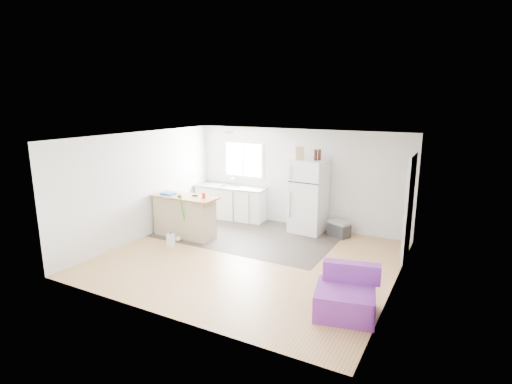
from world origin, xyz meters
TOP-DOWN VIEW (x-y plane):
  - room at (0.00, 0.00)m, footprint 5.51×5.01m
  - vinyl_zone at (-0.73, 1.25)m, footprint 4.05×2.50m
  - window at (-1.55, 2.49)m, footprint 1.18×0.06m
  - interior_door at (2.72, 1.55)m, footprint 0.11×0.92m
  - ceiling_fixture at (-1.20, 1.20)m, footprint 0.30×0.30m
  - kitchen_cabinets at (-1.78, 2.20)m, footprint 1.98×0.74m
  - peninsula at (-1.95, 0.46)m, footprint 1.56×0.60m
  - refrigerator at (0.42, 2.12)m, footprint 0.80×0.76m
  - cooler at (1.19, 2.12)m, footprint 0.57×0.49m
  - purple_seat at (2.28, -1.15)m, footprint 1.00×0.97m
  - cleaner_jug at (-1.79, -0.24)m, footprint 0.16×0.12m
  - mop at (-1.83, 0.13)m, footprint 0.20×0.32m
  - red_cup at (-1.42, 0.49)m, footprint 0.08×0.08m
  - blue_tray at (-2.35, 0.41)m, footprint 0.31×0.23m
  - tool_a at (-1.70, 0.55)m, footprint 0.15×0.10m
  - tool_b at (-1.94, 0.31)m, footprint 0.10×0.05m
  - cardboard_box at (0.20, 2.06)m, footprint 0.22×0.17m
  - bottle_left at (0.58, 2.07)m, footprint 0.09×0.09m
  - bottle_right at (0.65, 2.13)m, footprint 0.07×0.07m

SIDE VIEW (x-z plane):
  - vinyl_zone at x=-0.73m, z-range 0.00..0.00m
  - cleaner_jug at x=-1.79m, z-range -0.02..0.31m
  - cooler at x=1.19m, z-range 0.00..0.37m
  - mop at x=-1.83m, z-range -0.33..0.79m
  - purple_seat at x=2.28m, z-range -0.09..0.60m
  - kitchen_cabinets at x=-1.78m, z-range -0.13..1.01m
  - peninsula at x=-1.95m, z-range 0.01..0.96m
  - refrigerator at x=0.42m, z-range 0.00..1.73m
  - tool_b at x=-1.94m, z-range 0.96..0.98m
  - tool_a at x=-1.70m, z-range 0.96..0.99m
  - blue_tray at x=-2.35m, z-range 0.96..0.99m
  - interior_door at x=2.72m, z-range -0.03..2.07m
  - red_cup at x=-1.42m, z-range 0.96..1.08m
  - room at x=0.00m, z-range -0.01..2.41m
  - window at x=-1.55m, z-range 1.06..2.04m
  - bottle_left at x=0.58m, z-range 1.73..1.98m
  - bottle_right at x=0.65m, z-range 1.73..1.98m
  - cardboard_box at x=0.20m, z-range 1.73..2.03m
  - ceiling_fixture at x=-1.20m, z-range 2.32..2.40m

